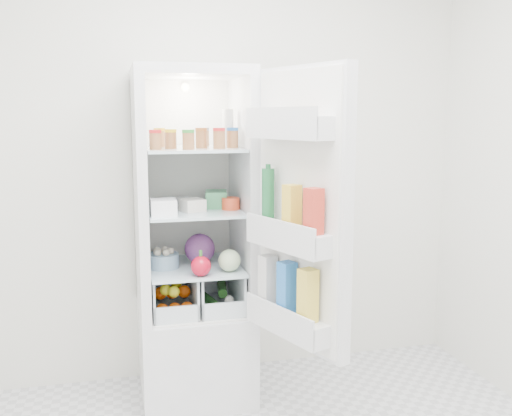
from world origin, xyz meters
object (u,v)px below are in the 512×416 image
object	(u,v)px
refrigerator	(193,277)
red_cabbage	(200,249)
mushroom_bowl	(163,261)
fridge_door	(298,217)

from	to	relation	value
refrigerator	red_cabbage	xyz separation A→B (m)	(0.04, -0.02, 0.17)
mushroom_bowl	refrigerator	bearing A→B (deg)	21.43
refrigerator	fridge_door	size ratio (longest dim) A/B	1.38
red_cabbage	fridge_door	bearing A→B (deg)	-58.32
refrigerator	fridge_door	world-z (taller)	refrigerator
mushroom_bowl	fridge_door	xyz separation A→B (m)	(0.57, -0.55, 0.31)
red_cabbage	fridge_door	xyz separation A→B (m)	(0.37, -0.60, 0.26)
refrigerator	fridge_door	xyz separation A→B (m)	(0.41, -0.62, 0.43)
refrigerator	fridge_door	distance (m)	0.85
mushroom_bowl	fridge_door	distance (m)	0.85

